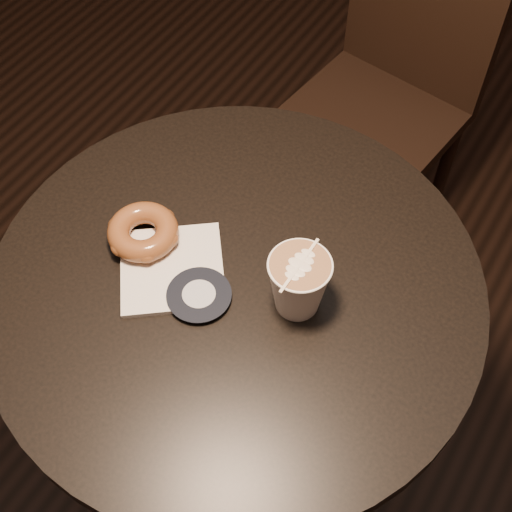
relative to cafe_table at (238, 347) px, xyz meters
The scene contains 5 objects.
cafe_table is the anchor object (origin of this frame).
chair 0.81m from the cafe_table, 96.52° to the left, with size 0.41×0.41×0.92m.
pastry_bag 0.22m from the cafe_table, 159.01° to the right, with size 0.14×0.14×0.01m, color silver.
doughnut 0.27m from the cafe_table, behind, with size 0.10×0.10×0.03m, color brown.
latte_cup 0.26m from the cafe_table, ahead, with size 0.08×0.08×0.09m, color white, non-canonical shape.
Camera 1 is at (0.31, -0.45, 1.59)m, focal length 50.00 mm.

